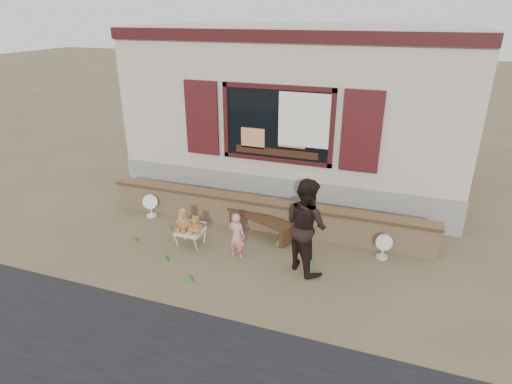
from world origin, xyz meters
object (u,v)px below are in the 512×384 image
at_px(teddy_bear_left, 183,220).
at_px(teddy_bear_right, 196,223).
at_px(folding_chair, 190,232).
at_px(bench, 259,221).
at_px(adult, 306,225).
at_px(child, 237,235).

bearing_deg(teddy_bear_left, teddy_bear_right, -0.00).
relative_size(folding_chair, teddy_bear_left, 1.16).
xyz_separation_m(bench, adult, (1.21, -0.95, 0.56)).
relative_size(bench, child, 1.83).
bearing_deg(child, bench, -90.24).
height_order(folding_chair, adult, adult).
xyz_separation_m(bench, folding_chair, (-1.13, -0.88, -0.02)).
bearing_deg(teddy_bear_left, folding_chair, 0.00).
relative_size(teddy_bear_right, child, 0.41).
height_order(bench, folding_chair, bench).
xyz_separation_m(teddy_bear_left, teddy_bear_right, (0.28, -0.00, -0.03)).
relative_size(bench, teddy_bear_right, 4.43).
bearing_deg(bench, child, -72.78).
xyz_separation_m(teddy_bear_right, adult, (2.19, -0.06, 0.37)).
height_order(bench, adult, adult).
height_order(folding_chair, teddy_bear_right, teddy_bear_right).
bearing_deg(teddy_bear_left, adult, -0.55).
bearing_deg(bench, teddy_bear_left, -122.69).
height_order(bench, teddy_bear_right, teddy_bear_right).
bearing_deg(folding_chair, bench, 39.01).
distance_m(bench, child, 1.00).
distance_m(teddy_bear_right, child, 0.90).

